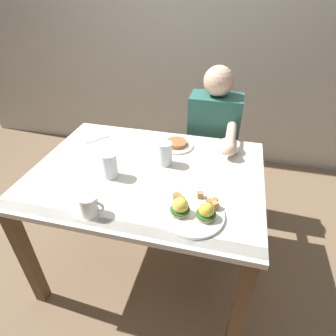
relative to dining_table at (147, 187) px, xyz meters
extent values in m
plane|color=#7F664C|center=(0.00, 0.00, -0.63)|extent=(6.00, 6.00, 0.00)
cube|color=beige|center=(0.00, 1.50, 0.67)|extent=(4.80, 0.10, 2.60)
cube|color=white|center=(0.00, 0.00, 0.09)|extent=(1.20, 0.90, 0.03)
cube|color=#3F7F51|center=(0.00, -0.40, 0.10)|extent=(1.20, 0.06, 0.00)
cube|color=#3F7F51|center=(0.00, 0.40, 0.10)|extent=(1.20, 0.06, 0.00)
cube|color=brown|center=(-0.55, -0.40, -0.28)|extent=(0.06, 0.06, 0.71)
cube|color=brown|center=(0.55, -0.40, -0.28)|extent=(0.06, 0.06, 0.71)
cube|color=brown|center=(-0.55, 0.40, -0.28)|extent=(0.06, 0.06, 0.71)
cube|color=brown|center=(0.55, 0.40, -0.28)|extent=(0.06, 0.06, 0.71)
cylinder|color=white|center=(0.29, -0.27, 0.11)|extent=(0.27, 0.27, 0.01)
cylinder|color=tan|center=(0.24, -0.28, 0.13)|extent=(0.08, 0.08, 0.02)
cylinder|color=#236028|center=(0.24, -0.28, 0.14)|extent=(0.08, 0.08, 0.01)
sphere|color=yellow|center=(0.24, -0.28, 0.16)|extent=(0.07, 0.07, 0.07)
cylinder|color=tan|center=(0.35, -0.28, 0.13)|extent=(0.08, 0.08, 0.02)
cylinder|color=#236028|center=(0.35, -0.28, 0.14)|extent=(0.08, 0.08, 0.01)
sphere|color=yellow|center=(0.35, -0.28, 0.16)|extent=(0.07, 0.07, 0.07)
cube|color=#AD7038|center=(0.21, -0.20, 0.14)|extent=(0.04, 0.04, 0.04)
cube|color=#B77A42|center=(0.31, -0.16, 0.13)|extent=(0.03, 0.03, 0.03)
cube|color=tan|center=(0.23, -0.21, 0.13)|extent=(0.03, 0.03, 0.03)
cube|color=#AD7038|center=(0.36, -0.21, 0.14)|extent=(0.03, 0.03, 0.04)
cube|color=#AD7038|center=(0.38, -0.19, 0.14)|extent=(0.03, 0.03, 0.03)
cube|color=tan|center=(0.38, -0.22, 0.14)|extent=(0.04, 0.04, 0.04)
cube|color=#AD7038|center=(0.23, -0.22, 0.14)|extent=(0.03, 0.03, 0.04)
cylinder|color=white|center=(0.40, 0.31, 0.11)|extent=(0.10, 0.10, 0.01)
cylinder|color=white|center=(0.40, 0.31, 0.14)|extent=(0.12, 0.12, 0.04)
cube|color=#F4A85B|center=(0.38, 0.31, 0.14)|extent=(0.03, 0.03, 0.02)
cube|color=#EA6B70|center=(0.39, 0.30, 0.14)|extent=(0.03, 0.03, 0.02)
cube|color=#EA6B70|center=(0.41, 0.29, 0.15)|extent=(0.04, 0.04, 0.03)
cube|color=#F4A85B|center=(0.38, 0.32, 0.13)|extent=(0.03, 0.03, 0.03)
cube|color=#F4A85B|center=(0.38, 0.31, 0.14)|extent=(0.02, 0.02, 0.02)
cube|color=#B7E093|center=(0.41, 0.33, 0.14)|extent=(0.04, 0.04, 0.03)
cube|color=#F4DB66|center=(0.40, 0.30, 0.15)|extent=(0.04, 0.04, 0.03)
cylinder|color=white|center=(-0.14, -0.36, 0.15)|extent=(0.08, 0.08, 0.09)
cylinder|color=black|center=(-0.14, -0.36, 0.20)|extent=(0.07, 0.07, 0.01)
torus|color=white|center=(-0.09, -0.36, 0.16)|extent=(0.06, 0.01, 0.06)
cube|color=silver|center=(-0.41, 0.23, 0.11)|extent=(0.08, 0.10, 0.00)
cube|color=silver|center=(-0.37, 0.30, 0.11)|extent=(0.04, 0.04, 0.00)
cylinder|color=silver|center=(0.08, 0.09, 0.17)|extent=(0.08, 0.08, 0.13)
cylinder|color=silver|center=(0.08, 0.09, 0.14)|extent=(0.07, 0.07, 0.07)
cylinder|color=silver|center=(-0.16, -0.09, 0.17)|extent=(0.08, 0.08, 0.13)
cylinder|color=silver|center=(-0.16, -0.09, 0.14)|extent=(0.07, 0.07, 0.08)
cylinder|color=white|center=(0.10, 0.29, 0.11)|extent=(0.20, 0.20, 0.01)
cylinder|color=#A36638|center=(0.10, 0.29, 0.13)|extent=(0.12, 0.12, 0.02)
cylinder|color=#33333D|center=(0.20, 0.53, -0.41)|extent=(0.11, 0.11, 0.45)
cylinder|color=#33333D|center=(0.38, 0.53, -0.41)|extent=(0.11, 0.11, 0.45)
cube|color=#2D665B|center=(0.29, 0.63, 0.07)|extent=(0.34, 0.20, 0.50)
sphere|color=beige|center=(0.29, 0.63, 0.41)|extent=(0.19, 0.19, 0.19)
cylinder|color=beige|center=(0.41, 0.38, 0.17)|extent=(0.06, 0.30, 0.06)
sphere|color=beige|center=(0.41, 0.23, 0.17)|extent=(0.08, 0.08, 0.08)
camera|label=1|loc=(0.40, -1.14, 0.96)|focal=30.01mm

